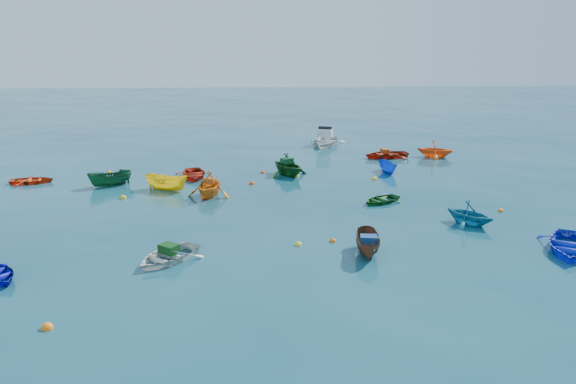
{
  "coord_description": "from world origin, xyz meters",
  "views": [
    {
      "loc": [
        -1.7,
        -25.23,
        8.7
      ],
      "look_at": [
        0.0,
        5.0,
        0.4
      ],
      "focal_mm": 35.0,
      "sensor_mm": 36.0,
      "label": 1
    }
  ],
  "objects": [
    {
      "name": "buoy_or_a",
      "position": [
        -8.29,
        -9.16,
        0.0
      ],
      "size": [
        0.39,
        0.39,
        0.39
      ],
      "primitive_type": "sphere",
      "color": "orange",
      "rests_on": "ground"
    },
    {
      "name": "sampan_green_far",
      "position": [
        -10.69,
        8.53,
        0.0
      ],
      "size": [
        2.84,
        2.13,
        1.03
      ],
      "primitive_type": "imported",
      "rotation": [
        0.0,
        0.0,
        -1.09
      ],
      "color": "#114C28",
      "rests_on": "ground"
    },
    {
      "name": "buoy_or_d",
      "position": [
        10.95,
        2.03,
        0.0
      ],
      "size": [
        0.3,
        0.3,
        0.3
      ],
      "primitive_type": "sphere",
      "color": "orange",
      "rests_on": "ground"
    },
    {
      "name": "dinghy_green_n",
      "position": [
        0.3,
        10.67,
        0.0
      ],
      "size": [
        3.75,
        3.86,
        1.55
      ],
      "primitive_type": "imported",
      "rotation": [
        0.0,
        0.0,
        0.59
      ],
      "color": "#0F4415",
      "rests_on": "ground"
    },
    {
      "name": "dinghy_red_far",
      "position": [
        -5.84,
        10.38,
        0.0
      ],
      "size": [
        2.74,
        3.47,
        0.65
      ],
      "primitive_type": "imported",
      "rotation": [
        0.0,
        0.0,
        0.17
      ],
      "color": "#AC200E",
      "rests_on": "ground"
    },
    {
      "name": "dinghy_red_nw",
      "position": [
        -15.74,
        9.49,
        0.0
      ],
      "size": [
        2.81,
        2.18,
        0.54
      ],
      "primitive_type": "imported",
      "rotation": [
        0.0,
        0.0,
        1.71
      ],
      "color": "red",
      "rests_on": "ground"
    },
    {
      "name": "tarp_green_a",
      "position": [
        -5.32,
        -3.71,
        0.49
      ],
      "size": [
        0.92,
        0.88,
        0.35
      ],
      "primitive_type": "cube",
      "rotation": [
        0.0,
        0.0,
        -0.64
      ],
      "color": "#0F3E14",
      "rests_on": "dinghy_white_near"
    },
    {
      "name": "dinghy_cyan_se",
      "position": [
        8.52,
        0.06,
        0.0
      ],
      "size": [
        3.14,
        3.17,
        1.27
      ],
      "primitive_type": "imported",
      "rotation": [
        0.0,
        0.0,
        0.71
      ],
      "color": "#177094",
      "rests_on": "ground"
    },
    {
      "name": "sampan_blue_far",
      "position": [
        7.07,
        11.04,
        0.0
      ],
      "size": [
        1.18,
        2.4,
        0.89
      ],
      "primitive_type": "imported",
      "rotation": [
        0.0,
        0.0,
        0.14
      ],
      "color": "blue",
      "rests_on": "ground"
    },
    {
      "name": "buoy_or_b",
      "position": [
        1.59,
        -1.96,
        0.0
      ],
      "size": [
        0.3,
        0.3,
        0.3
      ],
      "primitive_type": "sphere",
      "color": "orange",
      "rests_on": "ground"
    },
    {
      "name": "tarp_blue_a",
      "position": [
        2.86,
        -3.65,
        0.68
      ],
      "size": [
        0.76,
        0.61,
        0.34
      ],
      "primitive_type": "cube",
      "rotation": [
        0.0,
        0.0,
        -0.13
      ],
      "color": "navy",
      "rests_on": "sampan_brown_mid"
    },
    {
      "name": "dinghy_white_near",
      "position": [
        -5.38,
        -3.79,
        0.0
      ],
      "size": [
        3.5,
        3.67,
        0.62
      ],
      "primitive_type": "imported",
      "rotation": [
        0.0,
        0.0,
        -0.64
      ],
      "color": "silver",
      "rests_on": "ground"
    },
    {
      "name": "buoy_ye_e",
      "position": [
        5.77,
        9.17,
        0.0
      ],
      "size": [
        0.36,
        0.36,
        0.36
      ],
      "primitive_type": "sphere",
      "color": "yellow",
      "rests_on": "ground"
    },
    {
      "name": "buoy_ye_d",
      "position": [
        -11.64,
        12.01,
        0.0
      ],
      "size": [
        0.31,
        0.31,
        0.31
      ],
      "primitive_type": "sphere",
      "color": "yellow",
      "rests_on": "ground"
    },
    {
      "name": "buoy_ye_a",
      "position": [
        0.04,
        -2.33,
        0.0
      ],
      "size": [
        0.32,
        0.32,
        0.32
      ],
      "primitive_type": "sphere",
      "color": "yellow",
      "rests_on": "ground"
    },
    {
      "name": "buoy_or_c",
      "position": [
        -2.05,
        8.46,
        0.0
      ],
      "size": [
        0.35,
        0.35,
        0.35
      ],
      "primitive_type": "sphere",
      "color": "#EA4F0C",
      "rests_on": "ground"
    },
    {
      "name": "buoy_or_e",
      "position": [
        -1.34,
        11.41,
        0.0
      ],
      "size": [
        0.32,
        0.32,
        0.32
      ],
      "primitive_type": "sphere",
      "color": "#F14F0D",
      "rests_on": "ground"
    },
    {
      "name": "dinghy_orange_far",
      "position": [
        11.78,
        15.85,
        0.0
      ],
      "size": [
        3.26,
        3.05,
        1.39
      ],
      "primitive_type": "imported",
      "rotation": [
        0.0,
        0.0,
        1.22
      ],
      "color": "orange",
      "rests_on": "ground"
    },
    {
      "name": "ground",
      "position": [
        0.0,
        0.0,
        0.0
      ],
      "size": [
        160.0,
        160.0,
        0.0
      ],
      "primitive_type": "plane",
      "color": "#0A3A4D",
      "rests_on": "ground"
    },
    {
      "name": "buoy_ye_c",
      "position": [
        0.87,
        10.21,
        0.0
      ],
      "size": [
        0.37,
        0.37,
        0.37
      ],
      "primitive_type": "sphere",
      "color": "yellow",
      "rests_on": "ground"
    },
    {
      "name": "dinghy_blue_se",
      "position": [
        11.44,
        -3.69,
        0.0
      ],
      "size": [
        4.1,
        4.5,
        0.76
      ],
      "primitive_type": "imported",
      "rotation": [
        0.0,
        0.0,
        -0.51
      ],
      "color": "#0F24C4",
      "rests_on": "ground"
    },
    {
      "name": "dinghy_red_ne",
      "position": [
        8.03,
        15.9,
        0.0
      ],
      "size": [
        3.83,
        3.07,
        0.71
      ],
      "primitive_type": "imported",
      "rotation": [
        0.0,
        0.0,
        -1.37
      ],
      "color": "#A6240D",
      "rests_on": "ground"
    },
    {
      "name": "dinghy_orange_w",
      "position": [
        -4.44,
        5.82,
        0.0
      ],
      "size": [
        3.06,
        3.36,
        1.51
      ],
      "primitive_type": "imported",
      "rotation": [
        0.0,
        0.0,
        -0.23
      ],
      "color": "orange",
      "rests_on": "ground"
    },
    {
      "name": "sampan_yellow_mid",
      "position": [
        -7.08,
        7.32,
        0.0
      ],
      "size": [
        3.03,
        2.17,
        1.1
      ],
      "primitive_type": "imported",
      "rotation": [
        0.0,
        0.0,
        1.14
      ],
      "color": "yellow",
      "rests_on": "ground"
    },
    {
      "name": "tarp_orange_a",
      "position": [
        -4.43,
        5.87,
        0.9
      ],
      "size": [
        0.68,
        0.57,
        0.29
      ],
      "primitive_type": "cube",
      "rotation": [
        0.0,
        0.0,
        -0.23
      ],
      "color": "#C14F13",
      "rests_on": "dinghy_orange_w"
    },
    {
      "name": "sampan_brown_mid",
      "position": [
        2.88,
        -3.5,
        0.0
      ],
      "size": [
        1.35,
        2.78,
        1.03
      ],
      "primitive_type": "imported",
      "rotation": [
        0.0,
        0.0,
        -0.13
      ],
      "color": "#502E1C",
      "rests_on": "ground"
    },
    {
      "name": "buoy_ye_b",
      "position": [
        -9.29,
        5.65,
        0.0
      ],
      "size": [
        0.37,
        0.37,
        0.37
      ],
      "primitive_type": "sphere",
      "color": "gold",
      "rests_on": "ground"
    },
    {
      "name": "tarp_green_b",
      "position": [
        0.25,
        10.75,
        0.95
      ],
      "size": [
        0.91,
        0.86,
        0.35
      ],
      "primitive_type": "cube",
      "rotation": [
        0.0,
        0.0,
        0.59
      ],
      "color": "#124B23",
      "rests_on": "dinghy_green_n"
    },
    {
      "name": "tarp_orange_b",
      "position": [
        7.93,
        15.88,
        0.51
      ],
      "size": [
        0.61,
        0.73,
        0.31
      ],
      "primitive_type": "cube",
      "rotation": [
        0.0,
        0.0,
        -1.37
      ],
      "color": "#B74412",
      "rests_on": "dinghy_red_ne"
    },
    {
      "name": "dinghy_green_e",
      "position": [
        5.06,
        4.03,
        0.0
      ],
      "size": [
        2.95,
        2.77,
        0.5
      ],
      "primitive_type": "imported",
      "rotation": [
        0.0,
        0.0,
        -0.97
      ],
      "color": "#13531C",
      "rests_on": "ground"
    },
    {
      "name": "motorboat_white",
      "position": [
        4.04,
        21.32,
        0.0
      ],
      "size": [
        4.25,
        5.03,
        1.49
      ],
      "primitive_type": "imported",
      "rotation": [
        0.0,
        0.0,
        -0.32
      ],
      "color": "silver",
      "rests_on": "ground"
    }
  ]
}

